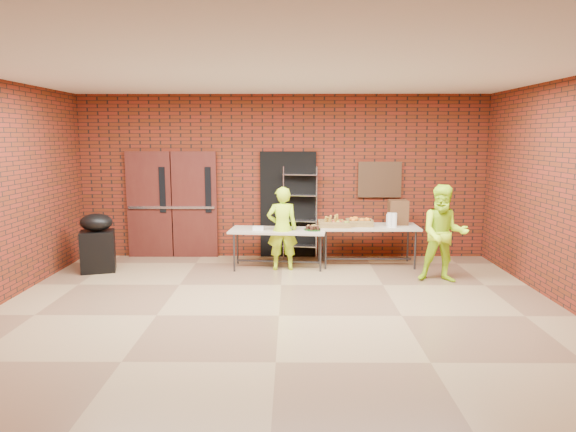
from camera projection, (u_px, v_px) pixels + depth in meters
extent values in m
cube|color=brown|center=(279.00, 317.00, 6.90)|extent=(8.00, 7.00, 0.04)
cube|color=silver|center=(278.00, 69.00, 6.41)|extent=(8.00, 7.00, 0.04)
cube|color=maroon|center=(283.00, 177.00, 10.13)|extent=(8.00, 0.04, 3.20)
cube|color=maroon|center=(265.00, 264.00, 3.18)|extent=(8.00, 0.04, 3.20)
cube|color=#451A13|center=(149.00, 205.00, 10.16)|extent=(0.88, 0.08, 2.10)
cube|color=#451A13|center=(195.00, 205.00, 10.15)|extent=(0.88, 0.08, 2.10)
cube|color=black|center=(162.00, 190.00, 10.06)|extent=(0.12, 0.02, 0.90)
cube|color=black|center=(208.00, 190.00, 10.05)|extent=(0.12, 0.02, 0.90)
cube|color=silver|center=(171.00, 208.00, 10.10)|extent=(1.70, 0.04, 0.05)
cube|color=black|center=(288.00, 205.00, 10.16)|extent=(1.10, 0.06, 2.10)
cube|color=#432B1A|center=(380.00, 180.00, 10.06)|extent=(0.85, 0.04, 0.70)
cube|color=tan|center=(278.00, 230.00, 9.34)|extent=(1.79, 0.89, 0.04)
cube|color=#303035|center=(278.00, 261.00, 9.43)|extent=(1.53, 0.19, 0.03)
cylinder|color=#303035|center=(238.00, 246.00, 9.69)|extent=(0.03, 0.03, 0.67)
cylinder|color=#303035|center=(319.00, 246.00, 9.68)|extent=(0.03, 0.03, 0.67)
cylinder|color=#303035|center=(234.00, 253.00, 9.12)|extent=(0.03, 0.03, 0.67)
cylinder|color=#303035|center=(321.00, 253.00, 9.11)|extent=(0.03, 0.03, 0.67)
cube|color=tan|center=(368.00, 227.00, 9.51)|extent=(1.83, 0.77, 0.04)
cube|color=#303035|center=(368.00, 259.00, 9.60)|extent=(1.62, 0.05, 0.03)
cylinder|color=#303035|center=(324.00, 243.00, 9.87)|extent=(0.04, 0.04, 0.71)
cylinder|color=#303035|center=(408.00, 243.00, 9.86)|extent=(0.04, 0.04, 0.71)
cylinder|color=#303035|center=(326.00, 250.00, 9.27)|extent=(0.04, 0.04, 0.71)
cylinder|color=#303035|center=(415.00, 250.00, 9.26)|extent=(0.04, 0.04, 0.71)
cube|color=olive|center=(331.00, 225.00, 9.40)|extent=(0.46, 0.36, 0.07)
cube|color=olive|center=(359.00, 224.00, 9.51)|extent=(0.48, 0.37, 0.07)
cube|color=olive|center=(340.00, 225.00, 9.36)|extent=(0.40, 0.31, 0.06)
cylinder|color=#134512|center=(314.00, 230.00, 9.29)|extent=(0.36, 0.36, 0.01)
cube|color=white|center=(258.00, 228.00, 9.28)|extent=(0.20, 0.13, 0.07)
cube|color=#4F2E1B|center=(398.00, 212.00, 9.63)|extent=(0.35, 0.31, 0.46)
cylinder|color=white|center=(390.00, 220.00, 9.34)|extent=(0.09, 0.09, 0.27)
cylinder|color=white|center=(394.00, 220.00, 9.32)|extent=(0.09, 0.09, 0.26)
cylinder|color=white|center=(388.00, 220.00, 9.46)|extent=(0.07, 0.07, 0.22)
cube|color=black|center=(98.00, 251.00, 9.13)|extent=(0.68, 0.61, 0.73)
ellipsoid|color=black|center=(96.00, 222.00, 9.05)|extent=(0.68, 0.62, 0.31)
imported|color=#C0FA1B|center=(282.00, 229.00, 9.19)|extent=(0.58, 0.41, 1.51)
imported|color=#C0FA1B|center=(444.00, 234.00, 8.42)|extent=(0.87, 0.73, 1.61)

